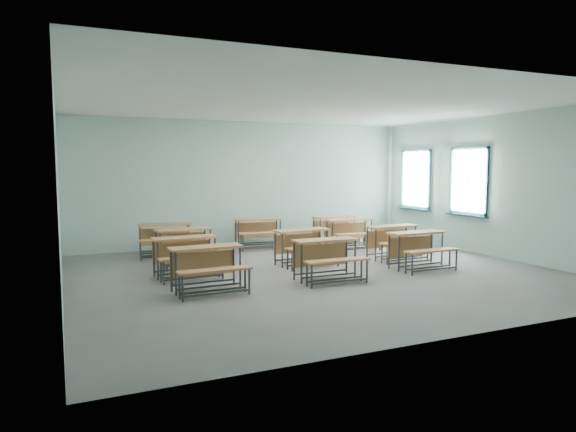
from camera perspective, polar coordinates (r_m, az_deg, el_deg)
name	(u,v)px	position (r m, az deg, el deg)	size (l,w,h in m)	color
room	(321,190)	(9.82, 3.68, 2.91)	(9.04, 8.04, 3.24)	slate
desk_unit_r0c0	(208,262)	(8.51, -8.89, -5.04)	(1.21, 0.83, 0.74)	#9F6739
desk_unit_r0c1	(328,253)	(9.26, 4.43, -4.13)	(1.19, 0.81, 0.74)	#9F6739
desk_unit_r0c2	(419,244)	(10.58, 14.40, -3.07)	(1.20, 0.82, 0.74)	#9F6739
desk_unit_r1c0	(186,250)	(9.69, -11.23, -3.78)	(1.23, 0.86, 0.74)	#9F6739
desk_unit_r1c1	(304,241)	(10.66, 1.81, -2.83)	(1.24, 0.89, 0.74)	#9F6739
desk_unit_r1c2	(395,237)	(11.57, 11.75, -2.28)	(1.22, 0.84, 0.74)	#9F6739
desk_unit_r2c0	(185,241)	(10.97, -11.35, -2.69)	(1.26, 0.92, 0.74)	#9F6739
desk_unit_r2c2	(351,229)	(12.76, 7.05, -1.47)	(1.22, 0.85, 0.74)	#9F6739
desk_unit_r3c0	(165,235)	(11.98, -13.53, -2.05)	(1.27, 0.93, 0.74)	#9F6739
desk_unit_r3c1	(259,228)	(12.86, -3.21, -1.38)	(1.24, 0.88, 0.74)	#9F6739
desk_unit_r3c2	(337,226)	(13.50, 5.43, -1.06)	(1.25, 0.90, 0.74)	#9F6739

